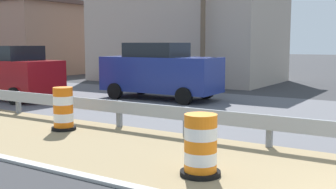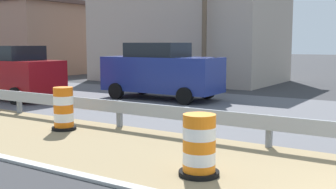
{
  "view_description": "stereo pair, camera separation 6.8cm",
  "coord_description": "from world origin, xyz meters",
  "px_view_note": "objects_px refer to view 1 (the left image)",
  "views": [
    {
      "loc": [
        -6.24,
        0.29,
        2.22
      ],
      "look_at": [
        2.48,
        5.81,
        0.96
      ],
      "focal_mm": 44.74,
      "sensor_mm": 36.0,
      "label": 1
    },
    {
      "loc": [
        -6.2,
        0.23,
        2.22
      ],
      "look_at": [
        2.48,
        5.81,
        0.96
      ],
      "focal_mm": 44.74,
      "sensor_mm": 36.0,
      "label": 2
    }
  ],
  "objects_px": {
    "car_lead_near_lane": "(10,73)",
    "utility_pole_near": "(203,3)",
    "traffic_barrel_nearest": "(200,148)",
    "traffic_barrel_close": "(63,111)",
    "car_distant_a": "(160,71)"
  },
  "relations": [
    {
      "from": "traffic_barrel_nearest",
      "to": "utility_pole_near",
      "type": "relative_size",
      "value": 0.13
    },
    {
      "from": "traffic_barrel_close",
      "to": "car_distant_a",
      "type": "height_order",
      "value": "car_distant_a"
    },
    {
      "from": "traffic_barrel_close",
      "to": "car_lead_near_lane",
      "type": "bearing_deg",
      "value": 63.36
    },
    {
      "from": "traffic_barrel_close",
      "to": "utility_pole_near",
      "type": "relative_size",
      "value": 0.14
    },
    {
      "from": "traffic_barrel_close",
      "to": "car_distant_a",
      "type": "xyz_separation_m",
      "value": [
        6.4,
        1.24,
        0.62
      ]
    },
    {
      "from": "traffic_barrel_close",
      "to": "utility_pole_near",
      "type": "xyz_separation_m",
      "value": [
        10.59,
        1.53,
        3.65
      ]
    },
    {
      "from": "traffic_barrel_nearest",
      "to": "car_distant_a",
      "type": "relative_size",
      "value": 0.22
    },
    {
      "from": "car_lead_near_lane",
      "to": "utility_pole_near",
      "type": "xyz_separation_m",
      "value": [
        7.44,
        -4.75,
        3.09
      ]
    },
    {
      "from": "traffic_barrel_close",
      "to": "car_distant_a",
      "type": "bearing_deg",
      "value": 10.98
    },
    {
      "from": "traffic_barrel_nearest",
      "to": "traffic_barrel_close",
      "type": "relative_size",
      "value": 0.95
    },
    {
      "from": "car_lead_near_lane",
      "to": "car_distant_a",
      "type": "relative_size",
      "value": 0.99
    },
    {
      "from": "car_distant_a",
      "to": "utility_pole_near",
      "type": "height_order",
      "value": "utility_pole_near"
    },
    {
      "from": "car_distant_a",
      "to": "traffic_barrel_close",
      "type": "bearing_deg",
      "value": -80.7
    },
    {
      "from": "car_distant_a",
      "to": "utility_pole_near",
      "type": "relative_size",
      "value": 0.6
    },
    {
      "from": "traffic_barrel_nearest",
      "to": "traffic_barrel_close",
      "type": "xyz_separation_m",
      "value": [
        1.43,
        4.74,
        0.03
      ]
    }
  ]
}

